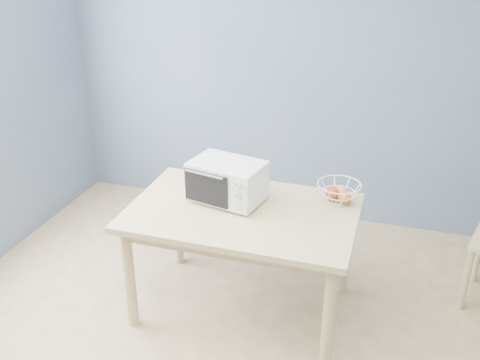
% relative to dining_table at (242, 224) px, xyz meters
% --- Properties ---
extents(room, '(4.01, 4.51, 2.61)m').
position_rel_dining_table_xyz_m(room, '(0.03, -0.82, 0.65)').
color(room, tan).
rests_on(room, ground).
extents(dining_table, '(1.40, 0.90, 0.75)m').
position_rel_dining_table_xyz_m(dining_table, '(0.00, 0.00, 0.00)').
color(dining_table, tan).
rests_on(dining_table, ground).
extents(toaster_oven, '(0.50, 0.39, 0.26)m').
position_rel_dining_table_xyz_m(toaster_oven, '(-0.15, 0.09, 0.24)').
color(toaster_oven, white).
rests_on(toaster_oven, dining_table).
extents(fruit_basket, '(0.37, 0.37, 0.13)m').
position_rel_dining_table_xyz_m(fruit_basket, '(0.55, 0.28, 0.17)').
color(fruit_basket, white).
rests_on(fruit_basket, dining_table).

